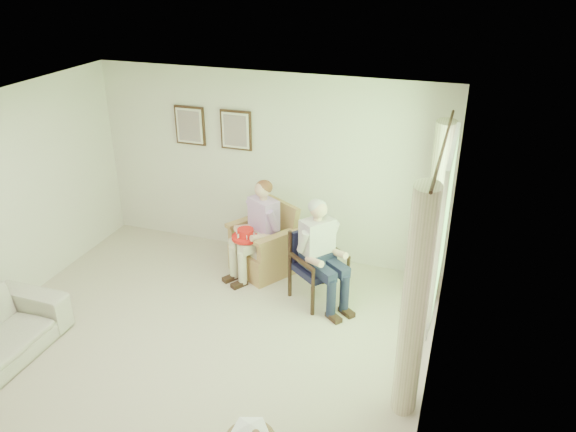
# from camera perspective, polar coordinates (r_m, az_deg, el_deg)

# --- Properties ---
(floor) EXTENTS (5.50, 5.50, 0.00)m
(floor) POSITION_cam_1_polar(r_m,az_deg,el_deg) (6.27, -10.99, -14.81)
(floor) COLOR beige
(floor) RESTS_ON ground
(back_wall) EXTENTS (5.00, 0.04, 2.60)m
(back_wall) POSITION_cam_1_polar(r_m,az_deg,el_deg) (7.78, -2.02, 5.08)
(back_wall) COLOR silver
(back_wall) RESTS_ON ground
(right_wall) EXTENTS (0.04, 5.50, 2.60)m
(right_wall) POSITION_cam_1_polar(r_m,az_deg,el_deg) (4.88, 14.56, -9.09)
(right_wall) COLOR silver
(right_wall) RESTS_ON ground
(ceiling) EXTENTS (5.00, 5.50, 0.02)m
(ceiling) POSITION_cam_1_polar(r_m,az_deg,el_deg) (5.03, -13.45, 8.55)
(ceiling) COLOR white
(ceiling) RESTS_ON back_wall
(window) EXTENTS (0.13, 2.50, 1.63)m
(window) POSITION_cam_1_polar(r_m,az_deg,el_deg) (5.80, 15.64, -0.22)
(window) COLOR #2D6B23
(window) RESTS_ON right_wall
(curtain_left) EXTENTS (0.34, 0.34, 2.30)m
(curtain_left) POSITION_cam_1_polar(r_m,az_deg,el_deg) (5.16, 12.72, -8.86)
(curtain_left) COLOR beige
(curtain_left) RESTS_ON ground
(curtain_right) EXTENTS (0.34, 0.34, 2.30)m
(curtain_right) POSITION_cam_1_polar(r_m,az_deg,el_deg) (6.87, 14.75, 0.01)
(curtain_right) COLOR beige
(curtain_right) RESTS_ON ground
(framed_print_left) EXTENTS (0.45, 0.05, 0.55)m
(framed_print_left) POSITION_cam_1_polar(r_m,az_deg,el_deg) (8.06, -9.95, 9.03)
(framed_print_left) COLOR #382114
(framed_print_left) RESTS_ON back_wall
(framed_print_right) EXTENTS (0.45, 0.05, 0.55)m
(framed_print_right) POSITION_cam_1_polar(r_m,az_deg,el_deg) (7.76, -5.33, 8.67)
(framed_print_right) COLOR #382114
(framed_print_right) RESTS_ON back_wall
(wicker_armchair) EXTENTS (0.74, 0.73, 0.95)m
(wicker_armchair) POSITION_cam_1_polar(r_m,az_deg,el_deg) (7.67, -2.44, -3.47)
(wicker_armchair) COLOR tan
(wicker_armchair) RESTS_ON ground
(wood_armchair) EXTENTS (0.58, 0.55, 0.89)m
(wood_armchair) POSITION_cam_1_polar(r_m,az_deg,el_deg) (7.02, 3.33, -4.65)
(wood_armchair) COLOR black
(wood_armchair) RESTS_ON ground
(person_wicker) EXTENTS (0.40, 0.63, 1.31)m
(person_wicker) POSITION_cam_1_polar(r_m,az_deg,el_deg) (7.36, -2.85, -0.83)
(person_wicker) COLOR beige
(person_wicker) RESTS_ON ground
(person_dark) EXTENTS (0.40, 0.62, 1.33)m
(person_dark) POSITION_cam_1_polar(r_m,az_deg,el_deg) (6.76, 3.05, -3.20)
(person_dark) COLOR #1B213D
(person_dark) RESTS_ON ground
(red_hat) EXTENTS (0.37, 0.37, 0.14)m
(red_hat) POSITION_cam_1_polar(r_m,az_deg,el_deg) (7.31, -4.32, -1.97)
(red_hat) COLOR red
(red_hat) RESTS_ON person_wicker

